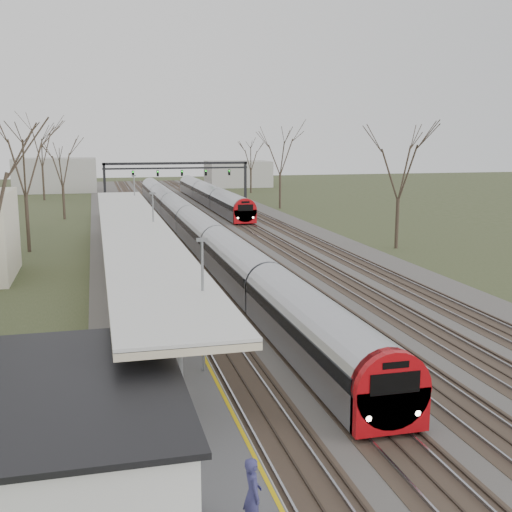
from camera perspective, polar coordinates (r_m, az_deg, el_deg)
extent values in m
cube|color=#474442|center=(65.36, -3.93, 2.07)|extent=(24.00, 160.00, 0.10)
cube|color=#4C3828|center=(64.58, -9.18, 1.89)|extent=(2.60, 160.00, 0.06)
cube|color=gray|center=(64.51, -9.81, 1.92)|extent=(0.07, 160.00, 0.12)
cube|color=gray|center=(64.63, -8.55, 1.98)|extent=(0.07, 160.00, 0.12)
cube|color=#4C3828|center=(64.96, -6.10, 2.01)|extent=(2.60, 160.00, 0.06)
cube|color=gray|center=(64.86, -6.73, 2.05)|extent=(0.07, 160.00, 0.12)
cube|color=gray|center=(65.05, -5.48, 2.10)|extent=(0.07, 160.00, 0.12)
cube|color=#4C3828|center=(65.53, -3.07, 2.13)|extent=(2.60, 160.00, 0.06)
cube|color=gray|center=(65.39, -3.69, 2.17)|extent=(0.07, 160.00, 0.12)
cube|color=gray|center=(65.66, -2.45, 2.22)|extent=(0.07, 160.00, 0.12)
cube|color=#4C3828|center=(66.28, -0.09, 2.24)|extent=(2.60, 160.00, 0.06)
cube|color=gray|center=(66.10, -0.70, 2.28)|extent=(0.07, 160.00, 0.12)
cube|color=gray|center=(66.45, 0.51, 2.33)|extent=(0.07, 160.00, 0.12)
cube|color=#4C3828|center=(67.20, 2.80, 2.35)|extent=(2.60, 160.00, 0.06)
cube|color=gray|center=(66.99, 2.22, 2.39)|extent=(0.07, 160.00, 0.12)
cube|color=gray|center=(67.41, 3.39, 2.43)|extent=(0.07, 160.00, 0.12)
cube|color=#9E9B93|center=(47.09, -11.00, -0.86)|extent=(3.50, 69.00, 1.00)
cylinder|color=slate|center=(20.10, -6.65, -10.38)|extent=(0.14, 0.14, 3.00)
cylinder|color=slate|center=(27.68, -8.84, -4.57)|extent=(0.14, 0.14, 3.00)
cylinder|color=slate|center=(35.45, -10.06, -1.27)|extent=(0.14, 0.14, 3.00)
cylinder|color=slate|center=(43.30, -10.83, 0.84)|extent=(0.14, 0.14, 3.00)
cylinder|color=slate|center=(51.19, -11.37, 2.30)|extent=(0.14, 0.14, 3.00)
cylinder|color=slate|center=(59.12, -11.77, 3.37)|extent=(0.14, 0.14, 3.00)
cube|color=silver|center=(42.08, -10.82, 2.70)|extent=(4.10, 50.00, 0.12)
cube|color=beige|center=(42.10, -10.82, 2.47)|extent=(4.10, 50.00, 0.25)
cube|color=silver|center=(18.52, -16.79, -15.71)|extent=(6.00, 9.00, 3.20)
cube|color=black|center=(93.88, -13.31, 6.20)|extent=(0.35, 0.35, 6.00)
cube|color=black|center=(96.39, -0.96, 6.58)|extent=(0.35, 0.35, 6.00)
cube|color=black|center=(94.43, -7.09, 8.18)|extent=(21.00, 0.35, 0.35)
cube|color=black|center=(94.46, -7.08, 7.76)|extent=(21.00, 0.25, 0.25)
cube|color=black|center=(93.73, -10.88, 7.20)|extent=(0.32, 0.22, 0.85)
sphere|color=#0CFF19|center=(93.58, -10.88, 7.35)|extent=(0.16, 0.16, 0.16)
cube|color=black|center=(94.00, -8.73, 7.28)|extent=(0.32, 0.22, 0.85)
sphere|color=#0CFF19|center=(93.85, -8.73, 7.42)|extent=(0.16, 0.16, 0.16)
cube|color=black|center=(94.39, -6.60, 7.34)|extent=(0.32, 0.22, 0.85)
sphere|color=#0CFF19|center=(94.24, -6.59, 7.49)|extent=(0.16, 0.16, 0.16)
cube|color=black|center=(94.92, -4.49, 7.40)|extent=(0.32, 0.22, 0.85)
sphere|color=#0CFF19|center=(94.77, -4.48, 7.54)|extent=(0.16, 0.16, 0.16)
cube|color=black|center=(95.56, -2.40, 7.44)|extent=(0.32, 0.22, 0.85)
sphere|color=#0CFF19|center=(95.41, -2.39, 7.59)|extent=(0.16, 0.16, 0.16)
cylinder|color=#2D231C|center=(57.37, -19.64, 2.74)|extent=(0.30, 0.30, 4.95)
cylinder|color=#2D231C|center=(57.12, 12.42, 2.85)|extent=(0.30, 0.30, 4.50)
cube|color=#A0A2AA|center=(63.74, -5.98, 2.77)|extent=(2.55, 90.00, 1.60)
cylinder|color=#A0A2AA|center=(63.65, -5.99, 3.35)|extent=(2.60, 89.70, 2.60)
cube|color=black|center=(63.64, -5.99, 3.44)|extent=(2.62, 89.40, 0.55)
cube|color=#A6090E|center=(21.53, 11.86, -13.24)|extent=(2.55, 0.50, 1.50)
cylinder|color=#A6090E|center=(21.31, 11.87, -11.47)|extent=(2.60, 0.60, 2.60)
cube|color=black|center=(20.97, 12.23, -10.97)|extent=(1.70, 0.12, 0.70)
sphere|color=white|center=(21.07, 9.94, -14.02)|extent=(0.22, 0.22, 0.22)
sphere|color=white|center=(21.78, 14.15, -13.35)|extent=(0.22, 0.22, 0.22)
cube|color=black|center=(63.87, -5.96, 1.95)|extent=(1.80, 89.00, 0.35)
cube|color=#A0A2AA|center=(92.32, -4.16, 5.20)|extent=(2.55, 45.00, 1.60)
cylinder|color=#A0A2AA|center=(92.26, -4.16, 5.60)|extent=(2.60, 44.70, 2.60)
cube|color=black|center=(92.25, -4.16, 5.66)|extent=(2.62, 44.40, 0.55)
cube|color=#A6090E|center=(70.49, -0.98, 3.53)|extent=(2.55, 0.50, 1.50)
cylinder|color=#A6090E|center=(70.46, -0.99, 4.10)|extent=(2.60, 0.60, 2.60)
cube|color=black|center=(70.17, -0.94, 4.32)|extent=(1.70, 0.12, 0.70)
sphere|color=white|center=(70.13, -1.62, 3.41)|extent=(0.22, 0.22, 0.22)
sphere|color=white|center=(70.51, -0.27, 3.45)|extent=(0.22, 0.22, 0.22)
cube|color=black|center=(92.41, -4.15, 4.63)|extent=(1.80, 44.00, 0.35)
imported|color=navy|center=(15.17, -0.30, -20.39)|extent=(0.42, 0.63, 1.71)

